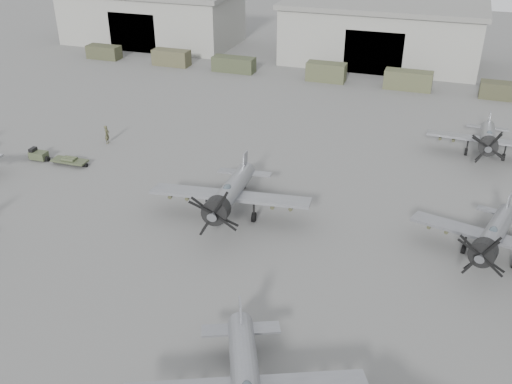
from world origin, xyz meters
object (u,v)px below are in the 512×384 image
(aircraft_mid_1, at_px, (229,194))
(aircraft_far_1, at_px, (488,138))
(tug_trailer, at_px, (50,157))
(ground_crew, at_px, (107,134))
(aircraft_mid_2, at_px, (493,236))

(aircraft_mid_1, bearing_deg, aircraft_far_1, 37.08)
(aircraft_far_1, distance_m, tug_trailer, 42.15)
(aircraft_mid_1, height_order, ground_crew, aircraft_mid_1)
(aircraft_mid_2, xyz_separation_m, ground_crew, (-36.91, 9.36, -1.12))
(tug_trailer, distance_m, ground_crew, 6.37)
(aircraft_mid_2, distance_m, ground_crew, 38.09)
(aircraft_mid_1, relative_size, aircraft_far_1, 1.13)
(aircraft_mid_2, bearing_deg, aircraft_mid_1, -164.88)
(aircraft_far_1, bearing_deg, aircraft_mid_2, -87.65)
(aircraft_mid_1, relative_size, aircraft_mid_2, 1.11)
(aircraft_mid_1, height_order, aircraft_mid_2, aircraft_mid_1)
(aircraft_mid_1, bearing_deg, tug_trailer, 160.16)
(aircraft_mid_1, height_order, aircraft_far_1, aircraft_mid_1)
(aircraft_mid_2, height_order, ground_crew, aircraft_mid_2)
(aircraft_mid_2, bearing_deg, tug_trailer, -172.29)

